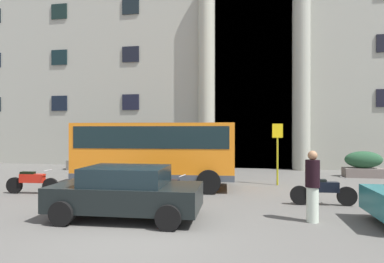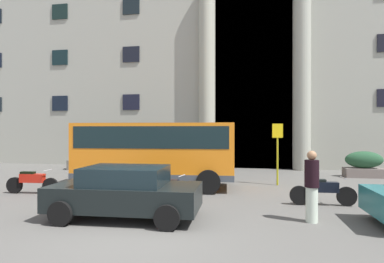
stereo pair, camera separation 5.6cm
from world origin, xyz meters
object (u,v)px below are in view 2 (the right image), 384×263
motorcycle_far_end (321,191)px  hedge_planter_entrance_left (83,158)px  parked_sedan_far (126,192)px  bus_stop_sign (277,147)px  orange_minibus (156,149)px  pedestrian_man_crossing (312,186)px  scooter_by_planter (164,188)px  hedge_planter_far_west (364,165)px  motorcycle_near_kerb (31,181)px  hedge_planter_far_east (132,157)px

motorcycle_far_end → hedge_planter_entrance_left: bearing=146.0°
parked_sedan_far → motorcycle_far_end: bearing=22.6°
bus_stop_sign → orange_minibus: bearing=-163.5°
motorcycle_far_end → pedestrian_man_crossing: (-0.64, -1.99, 0.48)m
pedestrian_man_crossing → scooter_by_planter: bearing=-157.9°
hedge_planter_entrance_left → motorcycle_far_end: bearing=-30.6°
hedge_planter_far_west → motorcycle_far_end: hedge_planter_far_west is taller
scooter_by_planter → motorcycle_near_kerb: (-5.19, 0.35, 0.00)m
bus_stop_sign → pedestrian_man_crossing: size_ratio=1.44×
bus_stop_sign → motorcycle_far_end: size_ratio=1.30×
orange_minibus → bus_stop_sign: 5.18m
orange_minibus → motorcycle_far_end: (6.03, -2.11, -1.13)m
hedge_planter_entrance_left → motorcycle_near_kerb: (1.86, -7.11, -0.22)m
bus_stop_sign → motorcycle_near_kerb: bus_stop_sign is taller
hedge_planter_far_east → hedge_planter_entrance_left: hedge_planter_far_east is taller
motorcycle_near_kerb → pedestrian_man_crossing: pedestrian_man_crossing is taller
hedge_planter_far_east → pedestrian_man_crossing: pedestrian_man_crossing is taller
hedge_planter_entrance_left → pedestrian_man_crossing: pedestrian_man_crossing is taller
motorcycle_near_kerb → orange_minibus: bearing=22.7°
parked_sedan_far → pedestrian_man_crossing: 4.87m
hedge_planter_far_east → parked_sedan_far: (3.58, -9.85, -0.07)m
motorcycle_far_end → parked_sedan_far: bearing=-158.8°
motorcycle_near_kerb → hedge_planter_entrance_left: bearing=100.9°
hedge_planter_far_east → motorcycle_far_end: 11.66m
motorcycle_far_end → bus_stop_sign: bearing=103.1°
hedge_planter_far_west → motorcycle_near_kerb: bearing=-153.5°
motorcycle_near_kerb → bus_stop_sign: bearing=17.5°
orange_minibus → pedestrian_man_crossing: orange_minibus is taller
hedge_planter_far_west → pedestrian_man_crossing: size_ratio=1.02×
hedge_planter_far_east → hedge_planter_entrance_left: bearing=-176.2°
motorcycle_near_kerb → hedge_planter_far_west: bearing=22.7°
orange_minibus → motorcycle_far_end: bearing=-23.5°
scooter_by_planter → hedge_planter_entrance_left: bearing=143.4°
motorcycle_near_kerb → scooter_by_planter: bearing=-7.6°
bus_stop_sign → motorcycle_far_end: (1.06, -3.58, -1.18)m
hedge_planter_far_east → scooter_by_planter: 8.67m
orange_minibus → pedestrian_man_crossing: (5.39, -4.10, -0.65)m
bus_stop_sign → parked_sedan_far: size_ratio=0.66×
hedge_planter_far_west → scooter_by_planter: bearing=-139.8°
orange_minibus → hedge_planter_far_east: orange_minibus is taller
bus_stop_sign → hedge_planter_far_west: 5.61m
hedge_planter_far_east → hedge_planter_entrance_left: 3.03m
bus_stop_sign → scooter_by_planter: bearing=-135.4°
hedge_planter_entrance_left → orange_minibus: bearing=-39.7°
motorcycle_near_kerb → pedestrian_man_crossing: size_ratio=1.11×
bus_stop_sign → scooter_by_planter: bus_stop_sign is taller
orange_minibus → motorcycle_far_end: orange_minibus is taller
parked_sedan_far → hedge_planter_far_east: bearing=107.9°
motorcycle_far_end → hedge_planter_far_east: bearing=137.6°
hedge_planter_far_west → parked_sedan_far: 12.88m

